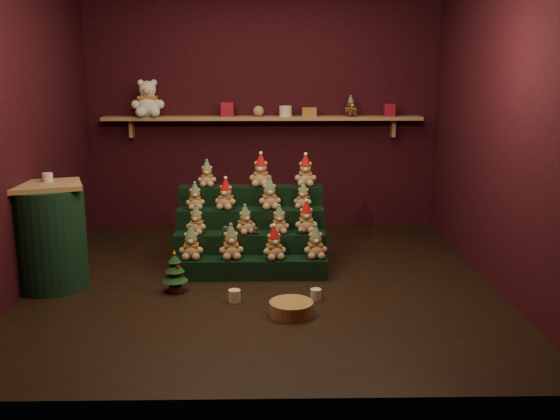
{
  "coord_description": "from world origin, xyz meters",
  "views": [
    {
      "loc": [
        0.06,
        -5.24,
        1.84
      ],
      "look_at": [
        0.16,
        0.25,
        0.6
      ],
      "focal_mm": 40.0,
      "sensor_mm": 36.0,
      "label": 1
    }
  ],
  "objects_px": {
    "white_bear": "(148,93)",
    "snow_globe_c": "(301,229)",
    "riser_tier_front": "(250,268)",
    "mug_left": "(234,296)",
    "mini_christmas_tree": "(175,272)",
    "side_table": "(48,236)",
    "wicker_basket": "(291,308)",
    "snow_globe_b": "(255,230)",
    "brown_bear": "(350,106)",
    "mug_right": "(316,294)",
    "snow_globe_a": "(226,230)"
  },
  "relations": [
    {
      "from": "mug_right",
      "to": "wicker_basket",
      "type": "bearing_deg",
      "value": -123.62
    },
    {
      "from": "snow_globe_c",
      "to": "riser_tier_front",
      "type": "bearing_deg",
      "value": -161.37
    },
    {
      "from": "riser_tier_front",
      "to": "mug_right",
      "type": "bearing_deg",
      "value": -45.4
    },
    {
      "from": "snow_globe_c",
      "to": "brown_bear",
      "type": "xyz_separation_m",
      "value": [
        0.63,
        1.55,
        1.03
      ]
    },
    {
      "from": "snow_globe_c",
      "to": "mini_christmas_tree",
      "type": "height_order",
      "value": "snow_globe_c"
    },
    {
      "from": "riser_tier_front",
      "to": "side_table",
      "type": "bearing_deg",
      "value": -173.52
    },
    {
      "from": "riser_tier_front",
      "to": "mug_left",
      "type": "height_order",
      "value": "riser_tier_front"
    },
    {
      "from": "side_table",
      "to": "mug_right",
      "type": "xyz_separation_m",
      "value": [
        2.27,
        -0.37,
        -0.4
      ]
    },
    {
      "from": "brown_bear",
      "to": "snow_globe_c",
      "type": "bearing_deg",
      "value": -138.82
    },
    {
      "from": "snow_globe_a",
      "to": "snow_globe_c",
      "type": "distance_m",
      "value": 0.7
    },
    {
      "from": "side_table",
      "to": "white_bear",
      "type": "distance_m",
      "value": 2.28
    },
    {
      "from": "wicker_basket",
      "to": "mug_left",
      "type": "bearing_deg",
      "value": 147.46
    },
    {
      "from": "riser_tier_front",
      "to": "brown_bear",
      "type": "bearing_deg",
      "value": 57.17
    },
    {
      "from": "riser_tier_front",
      "to": "mini_christmas_tree",
      "type": "xyz_separation_m",
      "value": [
        -0.62,
        -0.36,
        0.09
      ]
    },
    {
      "from": "mini_christmas_tree",
      "to": "mug_right",
      "type": "height_order",
      "value": "mini_christmas_tree"
    },
    {
      "from": "snow_globe_c",
      "to": "mug_left",
      "type": "bearing_deg",
      "value": -127.54
    },
    {
      "from": "white_bear",
      "to": "snow_globe_c",
      "type": "bearing_deg",
      "value": -48.87
    },
    {
      "from": "snow_globe_a",
      "to": "mug_left",
      "type": "distance_m",
      "value": 0.84
    },
    {
      "from": "snow_globe_c",
      "to": "mug_right",
      "type": "distance_m",
      "value": 0.81
    },
    {
      "from": "snow_globe_b",
      "to": "side_table",
      "type": "xyz_separation_m",
      "value": [
        -1.76,
        -0.35,
        0.05
      ]
    },
    {
      "from": "white_bear",
      "to": "brown_bear",
      "type": "distance_m",
      "value": 2.27
    },
    {
      "from": "riser_tier_front",
      "to": "brown_bear",
      "type": "relative_size",
      "value": 6.21
    },
    {
      "from": "snow_globe_b",
      "to": "white_bear",
      "type": "relative_size",
      "value": 0.15
    },
    {
      "from": "wicker_basket",
      "to": "white_bear",
      "type": "bearing_deg",
      "value": 120.26
    },
    {
      "from": "mug_left",
      "to": "mug_right",
      "type": "distance_m",
      "value": 0.66
    },
    {
      "from": "riser_tier_front",
      "to": "mug_left",
      "type": "xyz_separation_m",
      "value": [
        -0.11,
        -0.6,
        -0.04
      ]
    },
    {
      "from": "wicker_basket",
      "to": "snow_globe_a",
      "type": "bearing_deg",
      "value": 118.43
    },
    {
      "from": "mini_christmas_tree",
      "to": "brown_bear",
      "type": "height_order",
      "value": "brown_bear"
    },
    {
      "from": "riser_tier_front",
      "to": "mini_christmas_tree",
      "type": "relative_size",
      "value": 3.79
    },
    {
      "from": "riser_tier_front",
      "to": "snow_globe_c",
      "type": "distance_m",
      "value": 0.59
    },
    {
      "from": "riser_tier_front",
      "to": "brown_bear",
      "type": "height_order",
      "value": "brown_bear"
    },
    {
      "from": "snow_globe_c",
      "to": "side_table",
      "type": "relative_size",
      "value": 0.1
    },
    {
      "from": "riser_tier_front",
      "to": "side_table",
      "type": "height_order",
      "value": "side_table"
    },
    {
      "from": "snow_globe_c",
      "to": "mug_left",
      "type": "relative_size",
      "value": 0.93
    },
    {
      "from": "snow_globe_c",
      "to": "snow_globe_b",
      "type": "bearing_deg",
      "value": 180.0
    },
    {
      "from": "snow_globe_c",
      "to": "side_table",
      "type": "bearing_deg",
      "value": -170.79
    },
    {
      "from": "mini_christmas_tree",
      "to": "mug_left",
      "type": "distance_m",
      "value": 0.58
    },
    {
      "from": "snow_globe_b",
      "to": "side_table",
      "type": "height_order",
      "value": "side_table"
    },
    {
      "from": "mug_right",
      "to": "wicker_basket",
      "type": "height_order",
      "value": "wicker_basket"
    },
    {
      "from": "riser_tier_front",
      "to": "mug_right",
      "type": "distance_m",
      "value": 0.79
    },
    {
      "from": "wicker_basket",
      "to": "side_table",
      "type": "bearing_deg",
      "value": 161.44
    },
    {
      "from": "riser_tier_front",
      "to": "wicker_basket",
      "type": "relative_size",
      "value": 4.14
    },
    {
      "from": "snow_globe_b",
      "to": "mini_christmas_tree",
      "type": "relative_size",
      "value": 0.21
    },
    {
      "from": "snow_globe_c",
      "to": "side_table",
      "type": "distance_m",
      "value": 2.22
    },
    {
      "from": "mug_right",
      "to": "side_table",
      "type": "bearing_deg",
      "value": 170.73
    },
    {
      "from": "side_table",
      "to": "mug_left",
      "type": "relative_size",
      "value": 9.15
    },
    {
      "from": "snow_globe_a",
      "to": "wicker_basket",
      "type": "height_order",
      "value": "snow_globe_a"
    },
    {
      "from": "mug_left",
      "to": "wicker_basket",
      "type": "bearing_deg",
      "value": -32.54
    },
    {
      "from": "mug_right",
      "to": "wicker_basket",
      "type": "relative_size",
      "value": 0.27
    },
    {
      "from": "riser_tier_front",
      "to": "snow_globe_b",
      "type": "relative_size",
      "value": 18.06
    }
  ]
}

